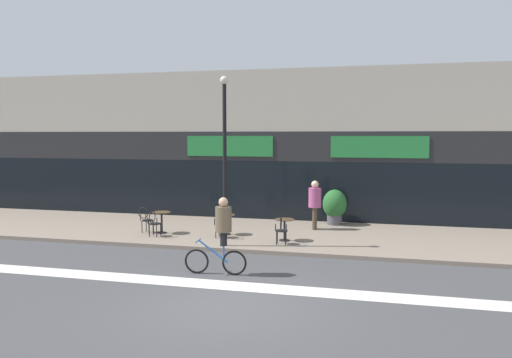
{
  "coord_description": "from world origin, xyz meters",
  "views": [
    {
      "loc": [
        3.0,
        -9.86,
        3.6
      ],
      "look_at": [
        -0.91,
        6.03,
        2.14
      ],
      "focal_mm": 35.0,
      "sensor_mm": 36.0,
      "label": 1
    }
  ],
  "objects_px": {
    "cafe_chair_2_near": "(281,229)",
    "lamp_post": "(225,149)",
    "cafe_chair_0_side": "(145,218)",
    "pedestrian_near_end": "(315,200)",
    "cafe_chair_1_near": "(220,223)",
    "planter_pot": "(335,206)",
    "cyclist_0": "(221,230)",
    "bistro_table_0": "(162,218)",
    "bistro_table_1": "(226,221)",
    "bistro_table_2": "(285,225)",
    "cafe_chair_0_near": "(154,222)"
  },
  "relations": [
    {
      "from": "planter_pot",
      "to": "cafe_chair_1_near",
      "type": "bearing_deg",
      "value": -135.18
    },
    {
      "from": "bistro_table_0",
      "to": "cafe_chair_0_near",
      "type": "xyz_separation_m",
      "value": [
        -0.01,
        -0.63,
        -0.02
      ]
    },
    {
      "from": "bistro_table_2",
      "to": "pedestrian_near_end",
      "type": "height_order",
      "value": "pedestrian_near_end"
    },
    {
      "from": "lamp_post",
      "to": "cyclist_0",
      "type": "distance_m",
      "value": 3.45
    },
    {
      "from": "bistro_table_2",
      "to": "cyclist_0",
      "type": "xyz_separation_m",
      "value": [
        -0.92,
        -3.9,
        0.54
      ]
    },
    {
      "from": "lamp_post",
      "to": "bistro_table_0",
      "type": "bearing_deg",
      "value": 153.77
    },
    {
      "from": "cafe_chair_0_near",
      "to": "pedestrian_near_end",
      "type": "relative_size",
      "value": 0.5
    },
    {
      "from": "cafe_chair_1_near",
      "to": "planter_pot",
      "type": "distance_m",
      "value": 4.96
    },
    {
      "from": "cafe_chair_0_side",
      "to": "lamp_post",
      "type": "height_order",
      "value": "lamp_post"
    },
    {
      "from": "bistro_table_1",
      "to": "cafe_chair_1_near",
      "type": "distance_m",
      "value": 0.63
    },
    {
      "from": "cyclist_0",
      "to": "bistro_table_2",
      "type": "bearing_deg",
      "value": -108.03
    },
    {
      "from": "cafe_chair_0_near",
      "to": "lamp_post",
      "type": "xyz_separation_m",
      "value": [
        2.78,
        -0.74,
        2.51
      ]
    },
    {
      "from": "planter_pot",
      "to": "cyclist_0",
      "type": "relative_size",
      "value": 0.68
    },
    {
      "from": "lamp_post",
      "to": "pedestrian_near_end",
      "type": "distance_m",
      "value": 4.59
    },
    {
      "from": "lamp_post",
      "to": "pedestrian_near_end",
      "type": "bearing_deg",
      "value": 54.85
    },
    {
      "from": "pedestrian_near_end",
      "to": "bistro_table_2",
      "type": "bearing_deg",
      "value": -110.61
    },
    {
      "from": "bistro_table_2",
      "to": "lamp_post",
      "type": "height_order",
      "value": "lamp_post"
    },
    {
      "from": "bistro_table_2",
      "to": "cafe_chair_1_near",
      "type": "height_order",
      "value": "cafe_chair_1_near"
    },
    {
      "from": "cafe_chair_1_near",
      "to": "cafe_chair_0_side",
      "type": "bearing_deg",
      "value": 89.19
    },
    {
      "from": "bistro_table_2",
      "to": "cafe_chair_0_side",
      "type": "xyz_separation_m",
      "value": [
        -5.07,
        0.19,
        0.01
      ]
    },
    {
      "from": "bistro_table_0",
      "to": "cafe_chair_2_near",
      "type": "xyz_separation_m",
      "value": [
        4.45,
        -0.81,
        -0.02
      ]
    },
    {
      "from": "bistro_table_1",
      "to": "cafe_chair_0_side",
      "type": "height_order",
      "value": "cafe_chair_0_side"
    },
    {
      "from": "bistro_table_0",
      "to": "cafe_chair_0_near",
      "type": "distance_m",
      "value": 0.63
    },
    {
      "from": "bistro_table_1",
      "to": "pedestrian_near_end",
      "type": "height_order",
      "value": "pedestrian_near_end"
    },
    {
      "from": "bistro_table_1",
      "to": "pedestrian_near_end",
      "type": "bearing_deg",
      "value": 30.56
    },
    {
      "from": "cyclist_0",
      "to": "bistro_table_0",
      "type": "bearing_deg",
      "value": -54.01
    },
    {
      "from": "bistro_table_0",
      "to": "pedestrian_near_end",
      "type": "height_order",
      "value": "pedestrian_near_end"
    },
    {
      "from": "cafe_chair_2_near",
      "to": "bistro_table_0",
      "type": "bearing_deg",
      "value": 73.33
    },
    {
      "from": "bistro_table_2",
      "to": "cafe_chair_1_near",
      "type": "relative_size",
      "value": 0.79
    },
    {
      "from": "bistro_table_1",
      "to": "bistro_table_2",
      "type": "bearing_deg",
      "value": -13.23
    },
    {
      "from": "cafe_chair_0_side",
      "to": "pedestrian_near_end",
      "type": "height_order",
      "value": "pedestrian_near_end"
    },
    {
      "from": "cafe_chair_0_side",
      "to": "bistro_table_1",
      "type": "bearing_deg",
      "value": 11.66
    },
    {
      "from": "bistro_table_1",
      "to": "lamp_post",
      "type": "distance_m",
      "value": 3.09
    },
    {
      "from": "cafe_chair_1_near",
      "to": "bistro_table_1",
      "type": "bearing_deg",
      "value": 4.66
    },
    {
      "from": "cafe_chair_0_side",
      "to": "cafe_chair_2_near",
      "type": "height_order",
      "value": "same"
    },
    {
      "from": "cafe_chair_1_near",
      "to": "planter_pot",
      "type": "bearing_deg",
      "value": -39.89
    },
    {
      "from": "cafe_chair_2_near",
      "to": "lamp_post",
      "type": "relative_size",
      "value": 0.17
    },
    {
      "from": "cafe_chair_0_near",
      "to": "cafe_chair_0_side",
      "type": "height_order",
      "value": "same"
    },
    {
      "from": "cafe_chair_1_near",
      "to": "bistro_table_0",
      "type": "bearing_deg",
      "value": 87.71
    },
    {
      "from": "cyclist_0",
      "to": "pedestrian_near_end",
      "type": "height_order",
      "value": "cyclist_0"
    },
    {
      "from": "cafe_chair_0_near",
      "to": "cafe_chair_2_near",
      "type": "bearing_deg",
      "value": -88.04
    },
    {
      "from": "lamp_post",
      "to": "cafe_chair_0_near",
      "type": "bearing_deg",
      "value": 165.09
    },
    {
      "from": "bistro_table_0",
      "to": "cafe_chair_2_near",
      "type": "bearing_deg",
      "value": -10.33
    },
    {
      "from": "bistro_table_0",
      "to": "planter_pot",
      "type": "relative_size",
      "value": 0.56
    },
    {
      "from": "bistro_table_1",
      "to": "cafe_chair_0_side",
      "type": "distance_m",
      "value": 2.92
    },
    {
      "from": "cafe_chair_0_near",
      "to": "planter_pot",
      "type": "xyz_separation_m",
      "value": [
        5.79,
        3.81,
        0.21
      ]
    },
    {
      "from": "bistro_table_2",
      "to": "cafe_chair_1_near",
      "type": "distance_m",
      "value": 2.18
    },
    {
      "from": "cafe_chair_2_near",
      "to": "pedestrian_near_end",
      "type": "xyz_separation_m",
      "value": [
        0.71,
        2.84,
        0.55
      ]
    },
    {
      "from": "pedestrian_near_end",
      "to": "cafe_chair_0_near",
      "type": "bearing_deg",
      "value": -155.54
    },
    {
      "from": "cafe_chair_0_side",
      "to": "cafe_chair_1_near",
      "type": "distance_m",
      "value": 2.91
    }
  ]
}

